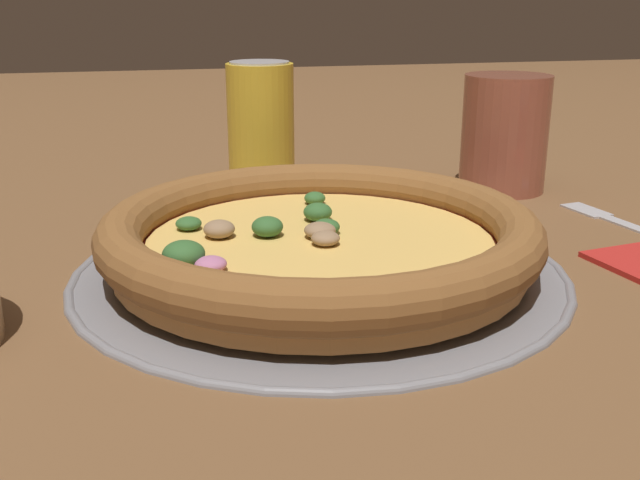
# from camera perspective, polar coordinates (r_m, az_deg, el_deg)

# --- Properties ---
(ground_plane) EXTENTS (3.00, 3.00, 0.00)m
(ground_plane) POSITION_cam_1_polar(r_m,az_deg,el_deg) (0.53, 0.00, -2.48)
(ground_plane) COLOR brown
(pizza_tray) EXTENTS (0.35, 0.35, 0.01)m
(pizza_tray) POSITION_cam_1_polar(r_m,az_deg,el_deg) (0.53, 0.00, -2.17)
(pizza_tray) COLOR gray
(pizza_tray) RESTS_ON ground_plane
(pizza) EXTENTS (0.30, 0.30, 0.04)m
(pizza) POSITION_cam_1_polar(r_m,az_deg,el_deg) (0.52, -0.05, 0.28)
(pizza) COLOR #BC7F42
(pizza) RESTS_ON pizza_tray
(drinking_cup) EXTENTS (0.08, 0.08, 0.11)m
(drinking_cup) POSITION_cam_1_polar(r_m,az_deg,el_deg) (0.76, 13.89, 7.89)
(drinking_cup) COLOR brown
(drinking_cup) RESTS_ON ground_plane
(fork) EXTENTS (0.17, 0.04, 0.00)m
(fork) POSITION_cam_1_polar(r_m,az_deg,el_deg) (0.68, 22.37, 1.13)
(fork) COLOR #B7B7BC
(fork) RESTS_ON ground_plane
(beverage_can) EXTENTS (0.07, 0.07, 0.12)m
(beverage_can) POSITION_cam_1_polar(r_m,az_deg,el_deg) (0.75, -4.42, 8.69)
(beverage_can) COLOR gold
(beverage_can) RESTS_ON ground_plane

